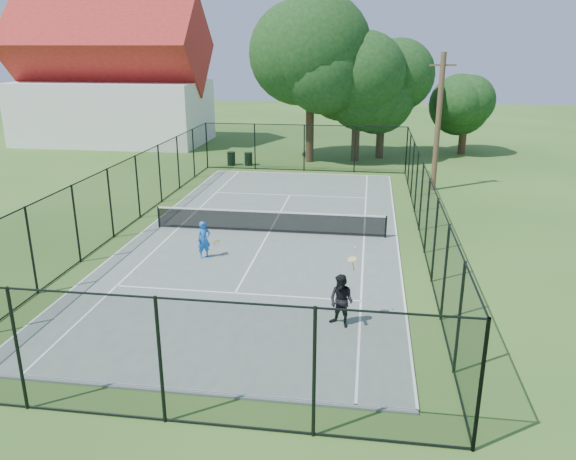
# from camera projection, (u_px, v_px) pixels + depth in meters

# --- Properties ---
(ground) EXTENTS (120.00, 120.00, 0.00)m
(ground) POSITION_uv_depth(u_px,v_px,m) (269.00, 233.00, 24.47)
(ground) COLOR #2E541D
(tennis_court) EXTENTS (11.00, 24.00, 0.06)m
(tennis_court) POSITION_uv_depth(u_px,v_px,m) (269.00, 233.00, 24.46)
(tennis_court) COLOR #58675D
(tennis_court) RESTS_ON ground
(tennis_net) EXTENTS (10.08, 0.08, 0.95)m
(tennis_net) POSITION_uv_depth(u_px,v_px,m) (269.00, 221.00, 24.29)
(tennis_net) COLOR black
(tennis_net) RESTS_ON tennis_court
(fence) EXTENTS (13.10, 26.10, 3.00)m
(fence) POSITION_uv_depth(u_px,v_px,m) (269.00, 200.00, 24.00)
(fence) COLOR black
(fence) RESTS_ON ground
(tree_near_left) EXTENTS (7.40, 7.40, 9.65)m
(tree_near_left) POSITION_uv_depth(u_px,v_px,m) (310.00, 74.00, 37.71)
(tree_near_left) COLOR #332114
(tree_near_left) RESTS_ON ground
(tree_near_mid) EXTENTS (6.18, 6.18, 8.09)m
(tree_near_mid) POSITION_uv_depth(u_px,v_px,m) (357.00, 89.00, 38.27)
(tree_near_mid) COLOR #332114
(tree_near_mid) RESTS_ON ground
(tree_near_right) EXTENTS (6.01, 6.01, 8.29)m
(tree_near_right) POSITION_uv_depth(u_px,v_px,m) (383.00, 83.00, 39.24)
(tree_near_right) COLOR #332114
(tree_near_right) RESTS_ON ground
(tree_far_right) EXTENTS (4.81, 4.81, 6.36)m
(tree_far_right) POSITION_uv_depth(u_px,v_px,m) (466.00, 101.00, 41.16)
(tree_far_right) COLOR #332114
(tree_far_right) RESTS_ON ground
(building) EXTENTS (15.30, 8.15, 11.87)m
(building) POSITION_uv_depth(u_px,v_px,m) (111.00, 82.00, 45.91)
(building) COLOR silver
(building) RESTS_ON ground
(trash_bin_left) EXTENTS (0.58, 0.58, 0.91)m
(trash_bin_left) POSITION_uv_depth(u_px,v_px,m) (231.00, 159.00, 38.22)
(trash_bin_left) COLOR black
(trash_bin_left) RESTS_ON ground
(trash_bin_right) EXTENTS (0.58, 0.58, 0.87)m
(trash_bin_right) POSITION_uv_depth(u_px,v_px,m) (248.00, 159.00, 38.21)
(trash_bin_right) COLOR black
(trash_bin_right) RESTS_ON ground
(utility_pole) EXTENTS (1.40, 0.30, 7.48)m
(utility_pole) POSITION_uv_depth(u_px,v_px,m) (438.00, 122.00, 30.66)
(utility_pole) COLOR #4C3823
(utility_pole) RESTS_ON ground
(player_blue) EXTENTS (0.90, 0.59, 1.43)m
(player_blue) POSITION_uv_depth(u_px,v_px,m) (204.00, 240.00, 21.33)
(player_blue) COLOR blue
(player_blue) RESTS_ON tennis_court
(player_black) EXTENTS (0.96, 0.93, 2.30)m
(player_black) POSITION_uv_depth(u_px,v_px,m) (341.00, 301.00, 16.07)
(player_black) COLOR black
(player_black) RESTS_ON tennis_court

